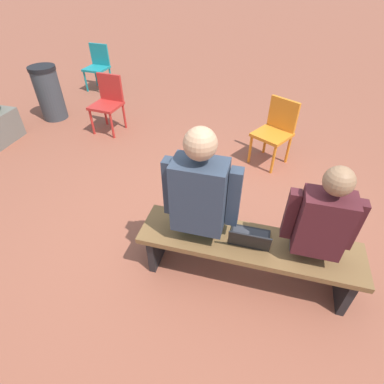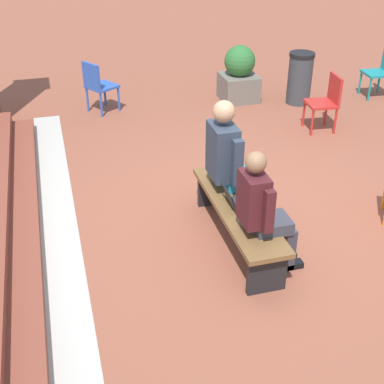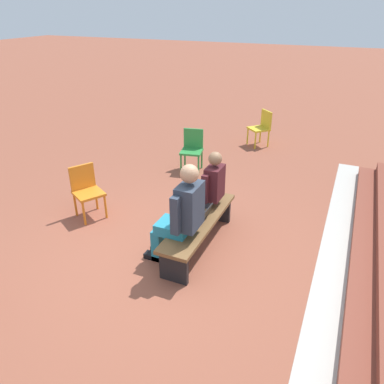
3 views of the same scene
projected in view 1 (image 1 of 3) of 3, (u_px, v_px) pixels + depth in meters
ground_plane at (205, 249)px, 2.94m from camera, size 60.00×60.00×0.00m
bench at (248, 249)px, 2.48m from camera, size 1.80×0.44×0.45m
person_student at (317, 226)px, 2.22m from camera, size 0.50×0.63×1.28m
person_adult at (202, 199)px, 2.37m from camera, size 0.59×0.75×1.43m
laptop at (250, 238)px, 2.38m from camera, size 0.32×0.29×0.21m
plastic_chair_by_pillar at (108, 100)px, 4.58m from camera, size 0.46×0.46×0.84m
plastic_chair_far_left at (98, 64)px, 5.99m from camera, size 0.45×0.45×0.84m
plastic_chair_foreground at (276, 128)px, 3.87m from camera, size 0.57×0.57×0.84m
litter_bin at (49, 93)px, 4.93m from camera, size 0.42×0.42×0.86m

